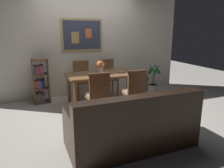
{
  "coord_description": "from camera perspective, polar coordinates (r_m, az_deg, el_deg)",
  "views": [
    {
      "loc": [
        -1.42,
        -3.87,
        1.64
      ],
      "look_at": [
        0.02,
        -0.29,
        0.65
      ],
      "focal_mm": 33.98,
      "sensor_mm": 36.0,
      "label": 1
    }
  ],
  "objects": [
    {
      "name": "wall_back_with_painting",
      "position": [
        5.48,
        -7.06,
        10.77
      ],
      "size": [
        5.2,
        0.14,
        2.6
      ],
      "color": "silver",
      "rests_on": "ground_plane"
    },
    {
      "name": "dining_chair_near_right",
      "position": [
        4.11,
        6.05,
        -1.24
      ],
      "size": [
        0.4,
        0.41,
        0.91
      ],
      "color": "brown",
      "rests_on": "ground_plane"
    },
    {
      "name": "potted_ivy",
      "position": [
        5.89,
        8.33,
        0.7
      ],
      "size": [
        0.29,
        0.29,
        0.49
      ],
      "color": "#B2ADA3",
      "rests_on": "ground_plane"
    },
    {
      "name": "ground_plane",
      "position": [
        4.43,
        -1.7,
        -7.33
      ],
      "size": [
        12.0,
        12.0,
        0.0
      ],
      "primitive_type": "plane",
      "color": "#B7B2A8"
    },
    {
      "name": "tv_remote",
      "position": [
        4.6,
        2.42,
        3.07
      ],
      "size": [
        0.16,
        0.08,
        0.02
      ],
      "color": "black",
      "rests_on": "dining_table"
    },
    {
      "name": "dining_table",
      "position": [
        4.61,
        -1.97,
        1.79
      ],
      "size": [
        1.62,
        0.83,
        0.73
      ],
      "color": "brown",
      "rests_on": "ground_plane"
    },
    {
      "name": "potted_palm",
      "position": [
        5.65,
        11.09,
        0.81
      ],
      "size": [
        0.36,
        0.37,
        0.85
      ],
      "color": "#B2ADA3",
      "rests_on": "ground_plane"
    },
    {
      "name": "leather_couch",
      "position": [
        3.07,
        5.4,
        -11.28
      ],
      "size": [
        1.8,
        0.84,
        0.84
      ],
      "color": "black",
      "rests_on": "ground_plane"
    },
    {
      "name": "dining_chair_far_right",
      "position": [
        5.39,
        -1.13,
        2.59
      ],
      "size": [
        0.4,
        0.41,
        0.91
      ],
      "color": "brown",
      "rests_on": "ground_plane"
    },
    {
      "name": "flower_vase",
      "position": [
        4.55,
        -3.09,
        4.86
      ],
      "size": [
        0.18,
        0.17,
        0.28
      ],
      "color": "beige",
      "rests_on": "dining_table"
    },
    {
      "name": "dining_chair_far_left",
      "position": [
        5.2,
        -8.01,
        2.0
      ],
      "size": [
        0.4,
        0.41,
        0.91
      ],
      "color": "brown",
      "rests_on": "ground_plane"
    },
    {
      "name": "dining_chair_near_left",
      "position": [
        3.86,
        -3.81,
        -2.23
      ],
      "size": [
        0.4,
        0.41,
        0.91
      ],
      "color": "brown",
      "rests_on": "ground_plane"
    },
    {
      "name": "bookshelf",
      "position": [
        5.08,
        -18.75,
        0.41
      ],
      "size": [
        0.36,
        0.28,
        1.0
      ],
      "color": "brown",
      "rests_on": "ground_plane"
    }
  ]
}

